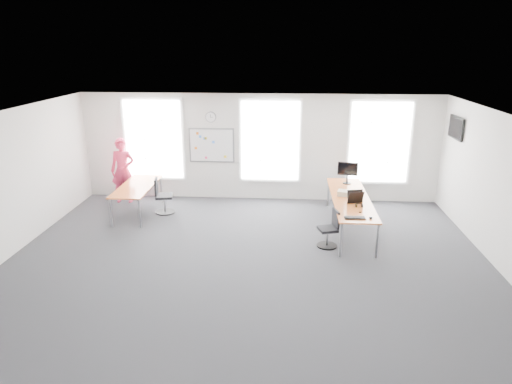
# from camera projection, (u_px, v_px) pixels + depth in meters

# --- Properties ---
(floor) EXTENTS (10.00, 10.00, 0.00)m
(floor) POSITION_uv_depth(u_px,v_px,m) (247.00, 260.00, 9.47)
(floor) COLOR #29292E
(floor) RESTS_ON ground
(ceiling) EXTENTS (10.00, 10.00, 0.00)m
(ceiling) POSITION_uv_depth(u_px,v_px,m) (246.00, 115.00, 8.54)
(ceiling) COLOR white
(ceiling) RESTS_ON ground
(wall_back) EXTENTS (10.00, 0.00, 10.00)m
(wall_back) POSITION_uv_depth(u_px,v_px,m) (259.00, 148.00, 12.80)
(wall_back) COLOR silver
(wall_back) RESTS_ON ground
(wall_front) EXTENTS (10.00, 0.00, 10.00)m
(wall_front) POSITION_uv_depth(u_px,v_px,m) (216.00, 299.00, 5.22)
(wall_front) COLOR silver
(wall_front) RESTS_ON ground
(wall_left) EXTENTS (0.00, 10.00, 10.00)m
(wall_left) POSITION_uv_depth(u_px,v_px,m) (4.00, 186.00, 9.34)
(wall_left) COLOR silver
(wall_left) RESTS_ON ground
(wall_right) EXTENTS (0.00, 10.00, 10.00)m
(wall_right) POSITION_uv_depth(u_px,v_px,m) (508.00, 197.00, 8.68)
(wall_right) COLOR silver
(wall_right) RESTS_ON ground
(window_left) EXTENTS (1.60, 0.06, 2.20)m
(window_left) POSITION_uv_depth(u_px,v_px,m) (154.00, 139.00, 12.91)
(window_left) COLOR white
(window_left) RESTS_ON wall_back
(window_mid) EXTENTS (1.60, 0.06, 2.20)m
(window_mid) POSITION_uv_depth(u_px,v_px,m) (270.00, 141.00, 12.69)
(window_mid) COLOR white
(window_mid) RESTS_ON wall_back
(window_right) EXTENTS (1.60, 0.06, 2.20)m
(window_right) POSITION_uv_depth(u_px,v_px,m) (379.00, 143.00, 12.50)
(window_right) COLOR white
(window_right) RESTS_ON wall_back
(desk_right) EXTENTS (0.87, 3.27, 0.80)m
(desk_right) POSITION_uv_depth(u_px,v_px,m) (350.00, 200.00, 10.86)
(desk_right) COLOR #DA7F41
(desk_right) RESTS_ON ground
(desk_left) EXTENTS (0.83, 2.08, 0.76)m
(desk_left) POSITION_uv_depth(u_px,v_px,m) (137.00, 188.00, 11.89)
(desk_left) COLOR #DA7F41
(desk_left) RESTS_ON ground
(chair_right) EXTENTS (0.47, 0.47, 0.84)m
(chair_right) POSITION_uv_depth(u_px,v_px,m) (330.00, 231.00, 10.02)
(chair_right) COLOR black
(chair_right) RESTS_ON ground
(chair_left) EXTENTS (0.50, 0.50, 0.95)m
(chair_left) POSITION_uv_depth(u_px,v_px,m) (162.00, 198.00, 12.01)
(chair_left) COLOR black
(chair_left) RESTS_ON ground
(person) EXTENTS (0.69, 0.47, 1.82)m
(person) POSITION_uv_depth(u_px,v_px,m) (123.00, 171.00, 12.71)
(person) COLOR #C92C4E
(person) RESTS_ON ground
(whiteboard) EXTENTS (1.20, 0.03, 0.90)m
(whiteboard) POSITION_uv_depth(u_px,v_px,m) (212.00, 145.00, 12.85)
(whiteboard) COLOR white
(whiteboard) RESTS_ON wall_back
(wall_clock) EXTENTS (0.30, 0.04, 0.30)m
(wall_clock) POSITION_uv_depth(u_px,v_px,m) (211.00, 117.00, 12.60)
(wall_clock) COLOR gray
(wall_clock) RESTS_ON wall_back
(tv) EXTENTS (0.06, 0.90, 0.55)m
(tv) POSITION_uv_depth(u_px,v_px,m) (456.00, 128.00, 11.28)
(tv) COLOR black
(tv) RESTS_ON wall_right
(keyboard) EXTENTS (0.45, 0.19, 0.02)m
(keyboard) POSITION_uv_depth(u_px,v_px,m) (355.00, 218.00, 9.54)
(keyboard) COLOR black
(keyboard) RESTS_ON desk_right
(mouse) EXTENTS (0.11, 0.13, 0.04)m
(mouse) POSITION_uv_depth(u_px,v_px,m) (371.00, 218.00, 9.53)
(mouse) COLOR black
(mouse) RESTS_ON desk_right
(lens_cap) EXTENTS (0.07, 0.07, 0.01)m
(lens_cap) POSITION_uv_depth(u_px,v_px,m) (360.00, 212.00, 9.88)
(lens_cap) COLOR black
(lens_cap) RESTS_ON desk_right
(headphones) EXTENTS (0.16, 0.09, 0.09)m
(headphones) POSITION_uv_depth(u_px,v_px,m) (359.00, 205.00, 10.19)
(headphones) COLOR black
(headphones) RESTS_ON desk_right
(laptop_sleeve) EXTENTS (0.38, 0.28, 0.30)m
(laptop_sleeve) POSITION_uv_depth(u_px,v_px,m) (355.00, 197.00, 10.42)
(laptop_sleeve) COLOR black
(laptop_sleeve) RESTS_ON desk_right
(paper_stack) EXTENTS (0.40, 0.34, 0.12)m
(paper_stack) POSITION_uv_depth(u_px,v_px,m) (345.00, 193.00, 10.97)
(paper_stack) COLOR beige
(paper_stack) RESTS_ON desk_right
(monitor) EXTENTS (0.51, 0.21, 0.58)m
(monitor) POSITION_uv_depth(u_px,v_px,m) (348.00, 171.00, 11.81)
(monitor) COLOR black
(monitor) RESTS_ON desk_right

